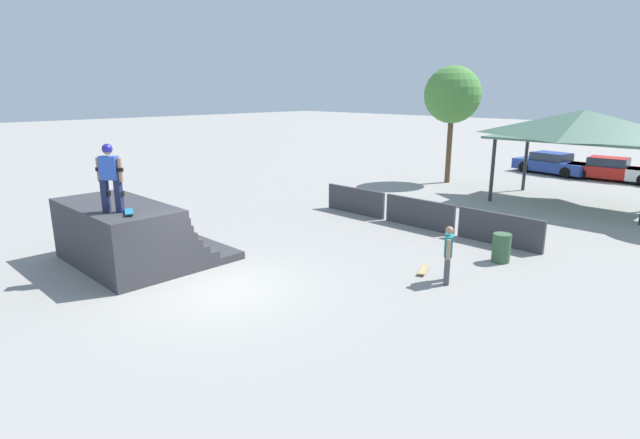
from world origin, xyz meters
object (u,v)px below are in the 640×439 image
skater_on_deck (110,173)px  parked_car_blue (552,164)px  tree_far_back (452,95)px  trash_bin (501,248)px  skateboard_on_deck (129,212)px  bystander_walking (448,251)px  parked_car_red (609,169)px  skateboard_on_ground (423,270)px

skater_on_deck → parked_car_blue: (1.80, 25.77, -2.21)m
tree_far_back → trash_bin: tree_far_back is taller
skateboard_on_deck → bystander_walking: skateboard_on_deck is taller
parked_car_red → skater_on_deck: bearing=-104.7°
skater_on_deck → skateboard_on_deck: bearing=-17.4°
bystander_walking → parked_car_blue: bearing=-16.9°
bystander_walking → trash_bin: size_ratio=1.79×
skateboard_on_deck → parked_car_blue: (1.30, 25.59, -1.25)m
skateboard_on_ground → trash_bin: bearing=131.1°
parked_car_blue → skateboard_on_deck: bearing=-82.0°
trash_bin → parked_car_red: bearing=96.2°
tree_far_back → trash_bin: size_ratio=7.23×
skateboard_on_ground → tree_far_back: 15.21m
skateboard_on_deck → tree_far_back: (-1.66, 18.63, 2.78)m
tree_far_back → parked_car_red: tree_far_back is taller
skater_on_deck → skateboard_on_ground: bearing=10.1°
trash_bin → skater_on_deck: bearing=-129.2°
skateboard_on_deck → trash_bin: size_ratio=0.92×
skateboard_on_ground → parked_car_red: size_ratio=0.20×
parked_car_blue → parked_car_red: (3.11, 0.01, -0.00)m
bystander_walking → skateboard_on_ground: 1.17m
parked_car_red → bystander_walking: bearing=-89.3°
skateboard_on_ground → trash_bin: trash_bin is taller
bystander_walking → tree_far_back: size_ratio=0.25×
parked_car_blue → parked_car_red: 3.11m
tree_far_back → parked_car_blue: tree_far_back is taller
tree_far_back → parked_car_red: (6.07, 6.96, -4.03)m
skateboard_on_ground → skater_on_deck: bearing=-66.5°
trash_bin → skateboard_on_ground: bearing=-115.8°
parked_car_red → trash_bin: bearing=-87.7°
skateboard_on_deck → skateboard_on_ground: (5.18, 5.84, -1.79)m
tree_far_back → trash_bin: 13.80m
trash_bin → parked_car_blue: bearing=106.0°
parked_car_blue → parked_car_red: same height
skater_on_deck → skateboard_on_ground: 8.72m
skater_on_deck → parked_car_red: skater_on_deck is taller
skateboard_on_ground → trash_bin: size_ratio=0.99×
skateboard_on_deck → trash_bin: (6.31, 8.18, -1.43)m
skateboard_on_ground → parked_car_blue: parked_car_blue is taller
skateboard_on_deck → parked_car_red: skateboard_on_deck is taller
trash_bin → parked_car_blue: (-5.01, 17.41, 0.18)m
skater_on_deck → parked_car_red: (4.91, 25.77, -2.22)m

